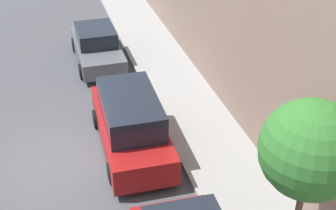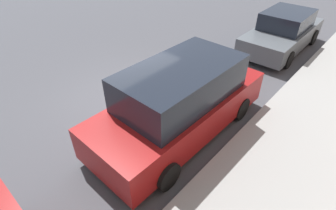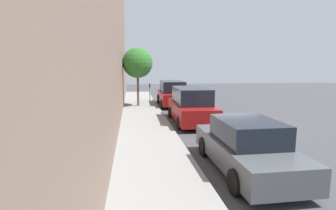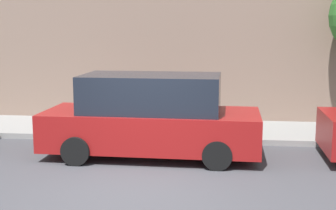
% 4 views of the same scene
% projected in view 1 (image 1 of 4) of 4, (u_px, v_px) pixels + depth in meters
% --- Properties ---
extents(ground_plane, '(60.00, 60.00, 0.00)m').
position_uv_depth(ground_plane, '(62.00, 159.00, 14.66)').
color(ground_plane, '#424247').
extents(sidewalk, '(2.51, 32.00, 0.15)m').
position_uv_depth(sidewalk, '(205.00, 133.00, 15.73)').
color(sidewalk, gray).
rests_on(sidewalk, ground_plane).
extents(parked_minivan_second, '(2.02, 4.94, 1.90)m').
position_uv_depth(parked_minivan_second, '(131.00, 123.00, 14.72)').
color(parked_minivan_second, maroon).
rests_on(parked_minivan_second, ground_plane).
extents(parked_sedan_third, '(1.92, 4.51, 1.54)m').
position_uv_depth(parked_sedan_third, '(97.00, 46.00, 20.32)').
color(parked_sedan_third, '#4C5156').
rests_on(parked_sedan_third, ground_plane).
extents(street_tree, '(2.17, 2.17, 4.20)m').
position_uv_depth(street_tree, '(310.00, 150.00, 9.62)').
color(street_tree, brown).
rests_on(street_tree, sidewalk).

